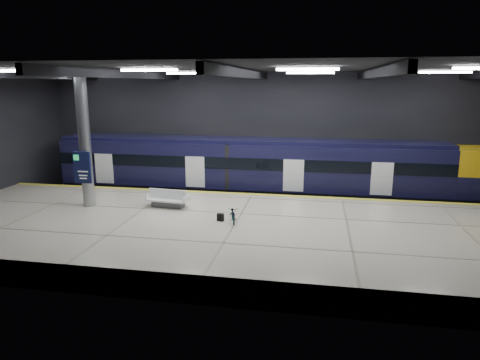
# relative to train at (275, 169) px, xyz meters

# --- Properties ---
(ground) EXTENTS (30.00, 30.00, 0.00)m
(ground) POSITION_rel_train_xyz_m (-1.03, -5.50, -2.06)
(ground) COLOR black
(ground) RESTS_ON ground
(room_shell) EXTENTS (30.10, 16.10, 8.05)m
(room_shell) POSITION_rel_train_xyz_m (-1.03, -5.49, 3.66)
(room_shell) COLOR black
(room_shell) RESTS_ON ground
(platform) EXTENTS (30.00, 11.00, 1.10)m
(platform) POSITION_rel_train_xyz_m (-1.03, -8.00, -1.51)
(platform) COLOR beige
(platform) RESTS_ON ground
(safety_strip) EXTENTS (30.00, 0.40, 0.01)m
(safety_strip) POSITION_rel_train_xyz_m (-1.03, -2.75, -0.95)
(safety_strip) COLOR gold
(safety_strip) RESTS_ON platform
(rails) EXTENTS (30.00, 1.52, 0.16)m
(rails) POSITION_rel_train_xyz_m (-1.03, 0.00, -1.98)
(rails) COLOR gray
(rails) RESTS_ON ground
(train) EXTENTS (29.40, 2.84, 3.79)m
(train) POSITION_rel_train_xyz_m (0.00, 0.00, 0.00)
(train) COLOR black
(train) RESTS_ON ground
(bench) EXTENTS (2.21, 1.11, 0.94)m
(bench) POSITION_rel_train_xyz_m (-4.90, -6.06, -0.63)
(bench) COLOR #595B60
(bench) RESTS_ON platform
(bicycle) EXTENTS (0.85, 1.50, 0.75)m
(bicycle) POSITION_rel_train_xyz_m (-1.15, -7.80, -0.59)
(bicycle) COLOR #99999E
(bicycle) RESTS_ON platform
(pannier_bag) EXTENTS (0.33, 0.23, 0.35)m
(pannier_bag) POSITION_rel_train_xyz_m (-1.75, -7.80, -0.78)
(pannier_bag) COLOR black
(pannier_bag) RESTS_ON platform
(info_column) EXTENTS (0.90, 0.78, 6.90)m
(info_column) POSITION_rel_train_xyz_m (-9.03, -6.52, 2.40)
(info_column) COLOR #9EA0A5
(info_column) RESTS_ON platform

